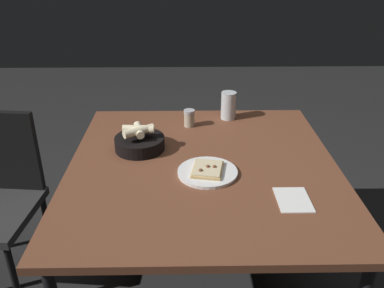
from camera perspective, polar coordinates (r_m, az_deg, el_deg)
dining_table at (r=1.74m, az=1.53°, el=-4.26°), size 1.20×1.12×0.72m
pizza_plate at (r=1.64m, az=2.18°, el=-3.84°), size 0.24×0.24×0.04m
bread_basket at (r=1.83m, az=-7.34°, el=0.35°), size 0.22×0.22×0.12m
beer_glass at (r=2.14m, az=5.10°, el=5.20°), size 0.08×0.08×0.14m
pepper_shaker at (r=2.05m, az=-0.39°, el=3.52°), size 0.06×0.06×0.09m
napkin at (r=1.53m, az=13.95°, el=-7.55°), size 0.16×0.12×0.00m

